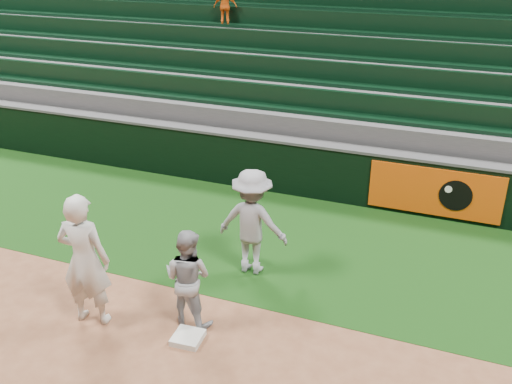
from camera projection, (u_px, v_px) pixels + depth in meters
ground at (187, 331)px, 8.41m from camera, size 70.00×70.00×0.00m
foul_grass at (259, 237)px, 10.95m from camera, size 36.00×4.20×0.01m
first_base at (188, 338)px, 8.20m from camera, size 0.44×0.44×0.09m
first_baseman at (85, 260)px, 8.22m from camera, size 0.84×0.62×2.09m
baserunner at (188, 278)px, 8.30m from camera, size 0.80×0.64×1.54m
base_coach at (252, 222)px, 9.51m from camera, size 1.21×0.70×1.87m
field_wall at (296, 167)px, 12.54m from camera, size 36.00×0.45×1.25m
stadium_seating at (339, 80)px, 15.29m from camera, size 36.00×5.95×5.01m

